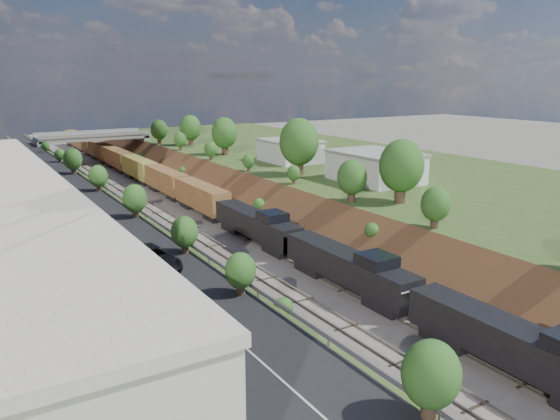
# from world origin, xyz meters

# --- Properties ---
(platform_right) EXTENTS (44.00, 180.00, 5.00)m
(platform_right) POSITION_xyz_m (33.00, 60.00, 2.50)
(platform_right) COLOR #335121
(platform_right) RESTS_ON ground
(embankment_left) EXTENTS (10.00, 180.00, 10.00)m
(embankment_left) POSITION_xyz_m (-11.00, 60.00, 0.00)
(embankment_left) COLOR brown
(embankment_left) RESTS_ON ground
(embankment_right) EXTENTS (10.00, 180.00, 10.00)m
(embankment_right) POSITION_xyz_m (11.00, 60.00, 0.00)
(embankment_right) COLOR brown
(embankment_right) RESTS_ON ground
(rail_left_track) EXTENTS (1.58, 180.00, 0.18)m
(rail_left_track) POSITION_xyz_m (-2.60, 60.00, 0.09)
(rail_left_track) COLOR gray
(rail_left_track) RESTS_ON ground
(rail_right_track) EXTENTS (1.58, 180.00, 0.18)m
(rail_right_track) POSITION_xyz_m (2.60, 60.00, 0.09)
(rail_right_track) COLOR gray
(rail_right_track) RESTS_ON ground
(road) EXTENTS (8.00, 180.00, 0.10)m
(road) POSITION_xyz_m (-15.50, 60.00, 5.05)
(road) COLOR black
(road) RESTS_ON platform_left
(guardrail) EXTENTS (0.10, 171.00, 0.70)m
(guardrail) POSITION_xyz_m (-11.40, 59.80, 5.55)
(guardrail) COLOR #99999E
(guardrail) RESTS_ON platform_left
(overpass) EXTENTS (24.50, 8.30, 7.40)m
(overpass) POSITION_xyz_m (0.00, 122.00, 4.92)
(overpass) COLOR gray
(overpass) RESTS_ON ground
(white_building_near) EXTENTS (9.00, 12.00, 4.00)m
(white_building_near) POSITION_xyz_m (23.50, 52.00, 7.00)
(white_building_near) COLOR silver
(white_building_near) RESTS_ON platform_right
(white_building_far) EXTENTS (8.00, 10.00, 3.60)m
(white_building_far) POSITION_xyz_m (23.00, 74.00, 6.80)
(white_building_far) COLOR silver
(white_building_far) RESTS_ON platform_right
(tree_right_large) EXTENTS (5.25, 5.25, 7.61)m
(tree_right_large) POSITION_xyz_m (17.00, 40.00, 9.38)
(tree_right_large) COLOR #473323
(tree_right_large) RESTS_ON platform_right
(tree_left_crest) EXTENTS (2.45, 2.45, 3.55)m
(tree_left_crest) POSITION_xyz_m (-11.80, 20.00, 7.04)
(tree_left_crest) COLOR #473323
(tree_left_crest) RESTS_ON platform_left
(freight_train) EXTENTS (2.83, 159.91, 4.55)m
(freight_train) POSITION_xyz_m (2.60, 88.09, 2.49)
(freight_train) COLOR black
(freight_train) RESTS_ON ground
(suv) EXTENTS (3.74, 6.71, 1.77)m
(suv) POSITION_xyz_m (-15.89, 32.56, 5.99)
(suv) COLOR black
(suv) RESTS_ON road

